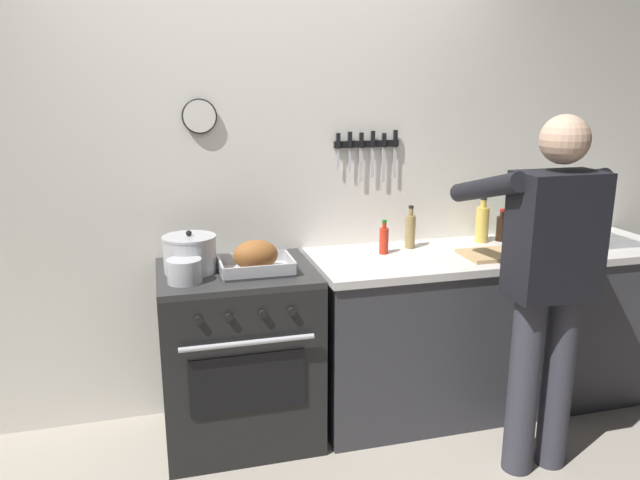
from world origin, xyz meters
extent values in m
cube|color=white|center=(0.00, 1.35, 1.30)|extent=(6.00, 0.10, 2.60)
cube|color=black|center=(0.55, 1.29, 1.46)|extent=(0.37, 0.02, 0.04)
cube|color=silver|center=(0.38, 1.28, 1.39)|extent=(0.01, 0.00, 0.11)
cube|color=black|center=(0.38, 1.28, 1.49)|extent=(0.02, 0.02, 0.08)
cube|color=silver|center=(0.45, 1.28, 1.38)|extent=(0.01, 0.00, 0.13)
cube|color=black|center=(0.45, 1.28, 1.49)|extent=(0.02, 0.02, 0.09)
cube|color=silver|center=(0.52, 1.28, 1.35)|extent=(0.02, 0.00, 0.18)
cube|color=black|center=(0.52, 1.28, 1.49)|extent=(0.02, 0.02, 0.08)
cube|color=silver|center=(0.58, 1.28, 1.36)|extent=(0.02, 0.00, 0.16)
cube|color=black|center=(0.58, 1.28, 1.49)|extent=(0.02, 0.02, 0.09)
cube|color=silver|center=(0.65, 1.28, 1.35)|extent=(0.02, 0.00, 0.19)
cube|color=black|center=(0.65, 1.28, 1.48)|extent=(0.02, 0.02, 0.08)
cube|color=silver|center=(0.71, 1.28, 1.36)|extent=(0.02, 0.00, 0.17)
cube|color=black|center=(0.71, 1.28, 1.49)|extent=(0.02, 0.02, 0.09)
cylinder|color=white|center=(-0.34, 1.28, 1.62)|extent=(0.16, 0.02, 0.16)
torus|color=black|center=(-0.34, 1.28, 1.62)|extent=(0.18, 0.02, 0.18)
cube|color=#38383D|center=(1.20, 0.99, 0.43)|extent=(2.00, 0.62, 0.86)
cube|color=silver|center=(1.20, 0.99, 0.88)|extent=(2.03, 0.65, 0.04)
cube|color=#B2B5B7|center=(1.88, 1.01, 0.84)|extent=(0.44, 0.36, 0.11)
cube|color=black|center=(-0.22, 0.99, 0.43)|extent=(0.76, 0.62, 0.87)
cube|color=black|center=(-0.22, 0.67, 0.45)|extent=(0.53, 0.01, 0.28)
cube|color=#2D2D2D|center=(-0.22, 0.99, 0.89)|extent=(0.76, 0.62, 0.03)
cylinder|color=black|center=(-0.43, 0.67, 0.78)|extent=(0.04, 0.02, 0.04)
cylinder|color=black|center=(-0.30, 0.67, 0.78)|extent=(0.04, 0.02, 0.04)
cylinder|color=black|center=(-0.14, 0.67, 0.78)|extent=(0.04, 0.02, 0.04)
cylinder|color=black|center=(-0.01, 0.67, 0.78)|extent=(0.04, 0.02, 0.04)
cylinder|color=silver|center=(-0.22, 0.65, 0.66)|extent=(0.61, 0.02, 0.02)
cylinder|color=#383842|center=(1.01, 0.35, 0.43)|extent=(0.14, 0.14, 0.86)
cylinder|color=#383842|center=(1.19, 0.35, 0.43)|extent=(0.14, 0.14, 0.86)
cube|color=black|center=(1.10, 0.35, 1.14)|extent=(0.38, 0.22, 0.56)
sphere|color=tan|center=(1.10, 0.35, 1.55)|extent=(0.21, 0.21, 0.21)
cylinder|color=black|center=(0.89, 0.59, 1.32)|extent=(0.09, 0.55, 0.22)
cylinder|color=black|center=(1.31, 0.59, 1.32)|extent=(0.09, 0.55, 0.22)
cube|color=#B7B7BC|center=(-0.13, 0.92, 0.91)|extent=(0.34, 0.25, 0.01)
cube|color=#B7B7BC|center=(-0.13, 0.80, 0.94)|extent=(0.34, 0.01, 0.05)
cube|color=#B7B7BC|center=(-0.13, 1.05, 0.94)|extent=(0.34, 0.01, 0.05)
cube|color=#B7B7BC|center=(-0.30, 0.92, 0.94)|extent=(0.01, 0.25, 0.05)
cube|color=#B7B7BC|center=(0.04, 0.92, 0.94)|extent=(0.01, 0.25, 0.05)
ellipsoid|color=#935628|center=(-0.13, 0.92, 0.99)|extent=(0.22, 0.16, 0.15)
cylinder|color=#B7B7BC|center=(-0.44, 1.02, 0.98)|extent=(0.25, 0.25, 0.16)
cylinder|color=#B2B2B7|center=(-0.44, 1.02, 1.07)|extent=(0.26, 0.26, 0.01)
sphere|color=black|center=(-0.44, 1.02, 1.09)|extent=(0.03, 0.03, 0.03)
cylinder|color=#B7B7BC|center=(-0.47, 0.85, 0.95)|extent=(0.16, 0.16, 0.11)
cube|color=tan|center=(1.14, 0.87, 0.91)|extent=(0.36, 0.24, 0.02)
cylinder|color=red|center=(0.58, 1.07, 0.97)|extent=(0.05, 0.05, 0.14)
cylinder|color=red|center=(0.58, 1.07, 1.05)|extent=(0.02, 0.02, 0.03)
cylinder|color=#197219|center=(0.58, 1.07, 1.08)|extent=(0.02, 0.02, 0.01)
cylinder|color=#385623|center=(1.49, 1.23, 1.02)|extent=(0.07, 0.07, 0.24)
cylinder|color=#385623|center=(1.49, 1.23, 1.17)|extent=(0.03, 0.03, 0.05)
cylinder|color=black|center=(1.49, 1.23, 1.20)|extent=(0.03, 0.03, 0.01)
cylinder|color=gold|center=(1.21, 1.16, 1.00)|extent=(0.07, 0.07, 0.20)
cylinder|color=gold|center=(1.21, 1.16, 1.12)|extent=(0.03, 0.03, 0.04)
cylinder|color=black|center=(1.21, 1.16, 1.15)|extent=(0.04, 0.04, 0.01)
cylinder|color=#997F4C|center=(0.76, 1.15, 0.99)|extent=(0.06, 0.06, 0.18)
cylinder|color=#997F4C|center=(0.76, 1.15, 1.10)|extent=(0.03, 0.03, 0.04)
cylinder|color=black|center=(0.76, 1.15, 1.13)|extent=(0.03, 0.03, 0.01)
cylinder|color=black|center=(1.33, 1.16, 0.97)|extent=(0.06, 0.06, 0.14)
cylinder|color=black|center=(1.33, 1.16, 1.06)|extent=(0.03, 0.03, 0.03)
cylinder|color=#B21919|center=(1.33, 1.16, 1.08)|extent=(0.03, 0.03, 0.01)
camera|label=1|loc=(-0.56, -1.86, 1.78)|focal=34.05mm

